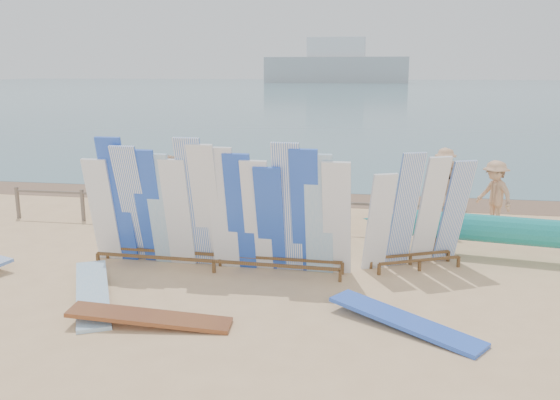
% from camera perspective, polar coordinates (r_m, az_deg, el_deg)
% --- Properties ---
extents(ground, '(160.00, 160.00, 0.00)m').
position_cam_1_polar(ground, '(13.28, -9.16, -5.95)').
color(ground, '#DCB17F').
rests_on(ground, ground).
extents(ocean, '(320.00, 240.00, 0.02)m').
position_cam_1_polar(ocean, '(140.01, 8.52, 10.61)').
color(ocean, '#436B78').
rests_on(ocean, ground).
extents(wet_sand_strip, '(40.00, 2.60, 0.01)m').
position_cam_1_polar(wet_sand_strip, '(19.98, -2.40, 0.43)').
color(wet_sand_strip, brown).
rests_on(wet_sand_strip, ground).
extents(distant_ship, '(45.00, 8.00, 14.00)m').
position_cam_1_polar(distant_ship, '(192.57, 5.41, 12.73)').
color(distant_ship, '#999EA3').
rests_on(distant_ship, ocean).
extents(fence, '(12.08, 0.08, 0.90)m').
position_cam_1_polar(fence, '(15.87, -5.70, -0.45)').
color(fence, '#726456').
rests_on(fence, ground).
extents(main_surfboard_rack, '(5.68, 0.96, 2.84)m').
position_cam_1_polar(main_surfboard_rack, '(12.39, -6.21, -1.10)').
color(main_surfboard_rack, brown).
rests_on(main_surfboard_rack, ground).
extents(side_surfboard_rack, '(2.30, 1.55, 2.55)m').
position_cam_1_polar(side_surfboard_rack, '(12.78, 13.14, -1.47)').
color(side_surfboard_rack, brown).
rests_on(side_surfboard_rack, ground).
extents(outrigger_canoe, '(6.94, 1.63, 0.99)m').
position_cam_1_polar(outrigger_canoe, '(14.11, 21.90, -2.95)').
color(outrigger_canoe, brown).
rests_on(outrigger_canoe, ground).
extents(vendor_table, '(1.03, 0.89, 1.14)m').
position_cam_1_polar(vendor_table, '(13.63, 3.42, -3.66)').
color(vendor_table, brown).
rests_on(vendor_table, ground).
extents(flat_board_c, '(2.74, 0.82, 0.28)m').
position_cam_1_polar(flat_board_c, '(10.29, -12.37, -11.69)').
color(flat_board_c, brown).
rests_on(flat_board_c, ground).
extents(flat_board_d, '(2.58, 1.91, 0.25)m').
position_cam_1_polar(flat_board_d, '(10.16, 11.86, -11.97)').
color(flat_board_d, blue).
rests_on(flat_board_d, ground).
extents(flat_board_a, '(1.76, 2.64, 0.36)m').
position_cam_1_polar(flat_board_a, '(11.49, -17.55, -9.36)').
color(flat_board_a, '#89B8DB').
rests_on(flat_board_a, ground).
extents(beach_chair_left, '(0.61, 0.63, 0.91)m').
position_cam_1_polar(beach_chair_left, '(16.53, -3.67, -1.19)').
color(beach_chair_left, '#B21313').
rests_on(beach_chair_left, ground).
extents(beach_chair_right, '(0.67, 0.69, 0.86)m').
position_cam_1_polar(beach_chair_right, '(16.61, -0.18, -1.15)').
color(beach_chair_right, '#B21313').
rests_on(beach_chair_right, ground).
extents(stroller, '(0.66, 0.81, 0.97)m').
position_cam_1_polar(stroller, '(16.13, 0.57, -1.05)').
color(stroller, '#B21313').
rests_on(stroller, ground).
extents(beachgoer_8, '(1.00, 0.92, 1.89)m').
position_cam_1_polar(beachgoer_8, '(16.14, 15.54, 0.51)').
color(beachgoer_8, beige).
rests_on(beachgoer_8, ground).
extents(beachgoer_0, '(0.79, 0.86, 1.62)m').
position_cam_1_polar(beachgoer_0, '(18.43, -14.98, 1.56)').
color(beachgoer_0, tan).
rests_on(beachgoer_0, ground).
extents(beachgoer_9, '(0.72, 1.25, 1.82)m').
position_cam_1_polar(beachgoer_9, '(18.92, 15.54, 2.11)').
color(beachgoer_9, tan).
rests_on(beachgoer_9, ground).
extents(beachgoer_extra_0, '(1.06, 1.25, 1.82)m').
position_cam_1_polar(beachgoer_extra_0, '(16.72, 19.95, 0.50)').
color(beachgoer_extra_0, tan).
rests_on(beachgoer_extra_0, ground).
extents(beachgoer_10, '(0.54, 1.07, 1.76)m').
position_cam_1_polar(beachgoer_10, '(16.07, 15.21, 0.24)').
color(beachgoer_10, '#8C6042').
rests_on(beachgoer_10, ground).
extents(beachgoer_4, '(1.00, 0.46, 1.68)m').
position_cam_1_polar(beachgoer_4, '(17.60, -7.12, 1.48)').
color(beachgoer_4, '#8C6042').
rests_on(beachgoer_4, ground).
extents(beachgoer_11, '(1.45, 1.13, 1.53)m').
position_cam_1_polar(beachgoer_11, '(21.00, -14.51, 2.75)').
color(beachgoer_11, beige).
rests_on(beachgoer_11, ground).
extents(beachgoer_2, '(0.89, 0.68, 1.64)m').
position_cam_1_polar(beachgoer_2, '(18.27, -10.44, 1.73)').
color(beachgoer_2, beige).
rests_on(beachgoer_2, ground).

